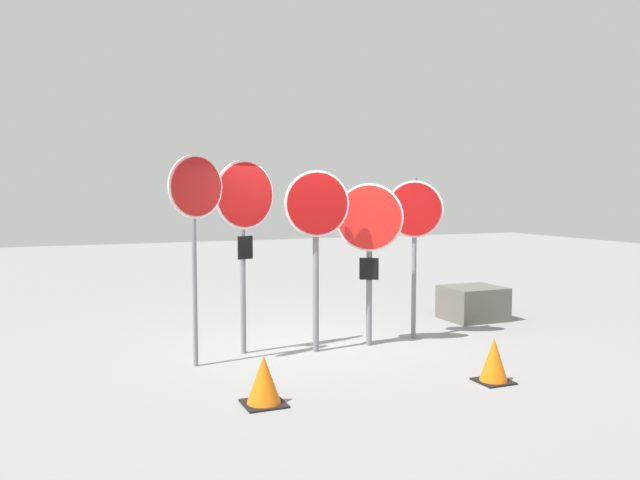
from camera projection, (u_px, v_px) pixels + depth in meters
name	position (u px, v px, depth m)	size (l,w,h in m)	color
ground_plane	(316.00, 350.00, 8.53)	(40.00, 40.00, 0.00)	gray
stop_sign_0	(196.00, 205.00, 7.56)	(0.72, 0.33, 2.61)	slate
stop_sign_1	(245.00, 212.00, 8.19)	(0.87, 0.31, 2.58)	slate
stop_sign_2	(317.00, 223.00, 8.29)	(0.88, 0.19, 2.45)	slate
stop_sign_3	(369.00, 233.00, 8.65)	(0.83, 0.49, 2.28)	slate
stop_sign_4	(414.00, 222.00, 9.09)	(0.71, 0.49, 2.37)	slate
traffic_cone_0	(494.00, 360.00, 7.06)	(0.38, 0.38, 0.51)	black
traffic_cone_1	(264.00, 380.00, 6.30)	(0.42, 0.42, 0.51)	black
storage_crate	(473.00, 303.00, 10.59)	(0.95, 0.84, 0.56)	#605B51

